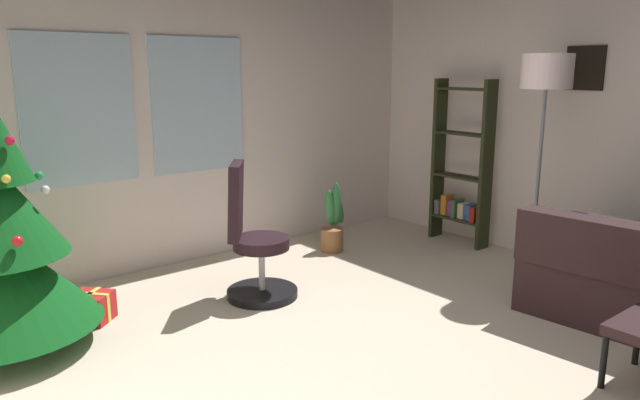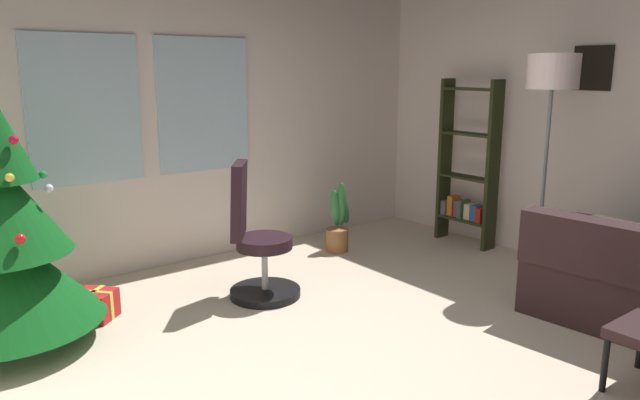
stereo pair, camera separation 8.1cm
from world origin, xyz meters
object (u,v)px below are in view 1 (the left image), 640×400
object	(u,v)px
gift_box_green	(28,300)
office_chair	(254,247)
bookshelf	(461,172)
potted_plant	(333,222)
gift_box_red	(91,307)
floor_lamp	(546,84)

from	to	relation	value
gift_box_green	office_chair	xyz separation A→B (m)	(1.49, -0.69, 0.28)
gift_box_green	office_chair	world-z (taller)	office_chair
gift_box_green	bookshelf	distance (m)	4.08
gift_box_green	potted_plant	size ratio (longest dim) A/B	0.60
gift_box_red	bookshelf	world-z (taller)	bookshelf
gift_box_red	bookshelf	size ratio (longest dim) A/B	0.22
gift_box_green	potted_plant	world-z (taller)	potted_plant
gift_box_green	potted_plant	distance (m)	2.80
floor_lamp	gift_box_red	bearing A→B (deg)	156.26
gift_box_red	office_chair	bearing A→B (deg)	-17.02
bookshelf	gift_box_red	bearing A→B (deg)	173.50
floor_lamp	gift_box_green	bearing A→B (deg)	153.82
office_chair	floor_lamp	xyz separation A→B (m)	(2.16, -1.10, 1.23)
floor_lamp	potted_plant	xyz separation A→B (m)	(-0.86, 1.67, -1.37)
bookshelf	floor_lamp	size ratio (longest dim) A/B	0.88
gift_box_red	gift_box_green	size ratio (longest dim) A/B	0.89
gift_box_red	potted_plant	bearing A→B (deg)	4.89
gift_box_red	gift_box_green	distance (m)	0.48
office_chair	bookshelf	bearing A→B (deg)	-1.38
gift_box_red	floor_lamp	distance (m)	3.94
gift_box_green	potted_plant	xyz separation A→B (m)	(2.79, -0.13, 0.14)
gift_box_red	floor_lamp	xyz separation A→B (m)	(3.31, -1.46, 1.54)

